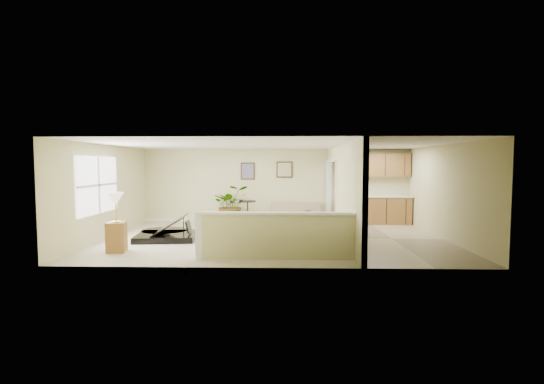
{
  "coord_description": "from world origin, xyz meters",
  "views": [
    {
      "loc": [
        0.26,
        -10.4,
        1.97
      ],
      "look_at": [
        -0.05,
        0.4,
        1.22
      ],
      "focal_mm": 26.0,
      "sensor_mm": 36.0,
      "label": 1
    }
  ],
  "objects_px": {
    "accent_table": "(248,210)",
    "palm_plant": "(231,205)",
    "lamp_stand": "(116,227)",
    "piano_bench": "(217,231)",
    "small_plant": "(307,218)",
    "piano": "(167,216)",
    "loveseat": "(297,213)"
  },
  "relations": [
    {
      "from": "piano",
      "to": "piano_bench",
      "type": "distance_m",
      "value": 1.44
    },
    {
      "from": "loveseat",
      "to": "accent_table",
      "type": "bearing_deg",
      "value": -174.41
    },
    {
      "from": "palm_plant",
      "to": "small_plant",
      "type": "bearing_deg",
      "value": -1.13
    },
    {
      "from": "piano_bench",
      "to": "palm_plant",
      "type": "relative_size",
      "value": 0.5
    },
    {
      "from": "loveseat",
      "to": "lamp_stand",
      "type": "bearing_deg",
      "value": -138.5
    },
    {
      "from": "small_plant",
      "to": "lamp_stand",
      "type": "distance_m",
      "value": 6.21
    },
    {
      "from": "palm_plant",
      "to": "lamp_stand",
      "type": "relative_size",
      "value": 1.04
    },
    {
      "from": "accent_table",
      "to": "palm_plant",
      "type": "distance_m",
      "value": 0.62
    },
    {
      "from": "loveseat",
      "to": "lamp_stand",
      "type": "height_order",
      "value": "lamp_stand"
    },
    {
      "from": "piano_bench",
      "to": "lamp_stand",
      "type": "distance_m",
      "value": 2.5
    },
    {
      "from": "lamp_stand",
      "to": "small_plant",
      "type": "bearing_deg",
      "value": 42.76
    },
    {
      "from": "accent_table",
      "to": "lamp_stand",
      "type": "height_order",
      "value": "lamp_stand"
    },
    {
      "from": "piano_bench",
      "to": "small_plant",
      "type": "distance_m",
      "value": 3.76
    },
    {
      "from": "piano_bench",
      "to": "palm_plant",
      "type": "height_order",
      "value": "palm_plant"
    },
    {
      "from": "loveseat",
      "to": "palm_plant",
      "type": "distance_m",
      "value": 2.2
    },
    {
      "from": "loveseat",
      "to": "small_plant",
      "type": "xyz_separation_m",
      "value": [
        0.33,
        -0.09,
        -0.15
      ]
    },
    {
      "from": "lamp_stand",
      "to": "palm_plant",
      "type": "bearing_deg",
      "value": 64.43
    },
    {
      "from": "loveseat",
      "to": "palm_plant",
      "type": "height_order",
      "value": "palm_plant"
    },
    {
      "from": "piano",
      "to": "accent_table",
      "type": "height_order",
      "value": "piano"
    },
    {
      "from": "piano",
      "to": "piano_bench",
      "type": "relative_size",
      "value": 2.76
    },
    {
      "from": "piano_bench",
      "to": "lamp_stand",
      "type": "xyz_separation_m",
      "value": [
        -2.03,
        -1.43,
        0.34
      ]
    },
    {
      "from": "palm_plant",
      "to": "small_plant",
      "type": "distance_m",
      "value": 2.55
    },
    {
      "from": "piano",
      "to": "palm_plant",
      "type": "distance_m",
      "value": 2.95
    },
    {
      "from": "piano",
      "to": "palm_plant",
      "type": "xyz_separation_m",
      "value": [
        1.39,
        2.61,
        0.04
      ]
    },
    {
      "from": "accent_table",
      "to": "small_plant",
      "type": "relative_size",
      "value": 1.66
    },
    {
      "from": "piano_bench",
      "to": "loveseat",
      "type": "distance_m",
      "value": 3.61
    },
    {
      "from": "loveseat",
      "to": "accent_table",
      "type": "height_order",
      "value": "loveseat"
    },
    {
      "from": "piano",
      "to": "accent_table",
      "type": "bearing_deg",
      "value": 44.69
    },
    {
      "from": "piano",
      "to": "piano_bench",
      "type": "bearing_deg",
      "value": -15.03
    },
    {
      "from": "lamp_stand",
      "to": "accent_table",
      "type": "bearing_deg",
      "value": 57.12
    },
    {
      "from": "palm_plant",
      "to": "lamp_stand",
      "type": "bearing_deg",
      "value": -115.57
    },
    {
      "from": "piano_bench",
      "to": "loveseat",
      "type": "xyz_separation_m",
      "value": [
        2.2,
        2.87,
        0.12
      ]
    }
  ]
}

